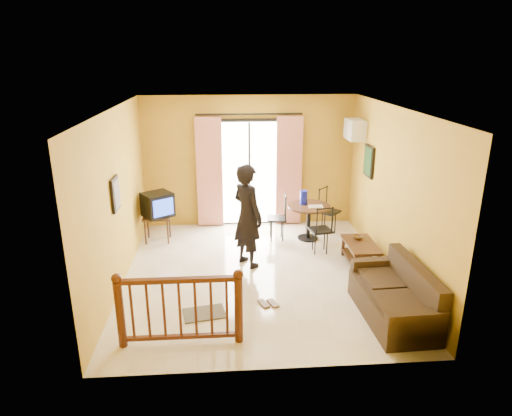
{
  "coord_description": "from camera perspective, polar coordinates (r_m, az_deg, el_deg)",
  "views": [
    {
      "loc": [
        -0.55,
        -7.04,
        3.59
      ],
      "look_at": [
        -0.02,
        0.2,
        1.13
      ],
      "focal_mm": 32.0,
      "sensor_mm": 36.0,
      "label": 1
    }
  ],
  "objects": [
    {
      "name": "water_jug",
      "position": [
        9.21,
        5.97,
        1.33
      ],
      "size": [
        0.15,
        0.15,
        0.28
      ],
      "primitive_type": "cylinder",
      "color": "#121AAD",
      "rests_on": "dining_table"
    },
    {
      "name": "room_shell",
      "position": [
        7.31,
        0.28,
        3.74
      ],
      "size": [
        5.0,
        5.0,
        5.0
      ],
      "color": "white",
      "rests_on": "ground"
    },
    {
      "name": "balcony_door",
      "position": [
        9.79,
        -0.83,
        4.49
      ],
      "size": [
        2.25,
        0.14,
        2.46
      ],
      "color": "black",
      "rests_on": "ground"
    },
    {
      "name": "dining_chairs",
      "position": [
        9.33,
        6.51,
        -4.06
      ],
      "size": [
        1.65,
        1.54,
        0.95
      ],
      "color": "black",
      "rests_on": "ground"
    },
    {
      "name": "sofa",
      "position": [
        6.87,
        17.18,
        -10.78
      ],
      "size": [
        0.86,
        1.74,
        0.82
      ],
      "rotation": [
        0.0,
        0.0,
        0.04
      ],
      "color": "#312213",
      "rests_on": "ground"
    },
    {
      "name": "doormat",
      "position": [
        6.85,
        -6.49,
        -12.94
      ],
      "size": [
        0.66,
        0.5,
        0.02
      ],
      "primitive_type": "cube",
      "rotation": [
        0.0,
        0.0,
        0.18
      ],
      "color": "#4E4A3E",
      "rests_on": "ground"
    },
    {
      "name": "botanical_print",
      "position": [
        9.0,
        13.9,
        5.71
      ],
      "size": [
        0.05,
        0.5,
        0.6
      ],
      "color": "black",
      "rests_on": "room_shell"
    },
    {
      "name": "television",
      "position": [
        9.2,
        -12.2,
        0.42
      ],
      "size": [
        0.71,
        0.69,
        0.48
      ],
      "rotation": [
        0.0,
        0.0,
        0.61
      ],
      "color": "black",
      "rests_on": "tv_table"
    },
    {
      "name": "standing_person",
      "position": [
        7.92,
        -1.07,
        -0.98
      ],
      "size": [
        0.75,
        0.8,
        1.84
      ],
      "primitive_type": "imported",
      "rotation": [
        0.0,
        0.0,
        2.2
      ],
      "color": "black",
      "rests_on": "ground"
    },
    {
      "name": "dining_table",
      "position": [
        9.23,
        6.62,
        -0.57
      ],
      "size": [
        0.86,
        0.86,
        0.71
      ],
      "color": "black",
      "rests_on": "ground"
    },
    {
      "name": "air_conditioner",
      "position": [
        9.48,
        12.23,
        9.55
      ],
      "size": [
        0.31,
        0.6,
        0.4
      ],
      "color": "white",
      "rests_on": "room_shell"
    },
    {
      "name": "serving_tray",
      "position": [
        9.1,
        7.46,
        0.19
      ],
      "size": [
        0.29,
        0.19,
        0.02
      ],
      "primitive_type": "cube",
      "rotation": [
        0.0,
        0.0,
        -0.03
      ],
      "color": "beige",
      "rests_on": "dining_table"
    },
    {
      "name": "coffee_table",
      "position": [
        8.36,
        12.93,
        -5.18
      ],
      "size": [
        0.51,
        0.92,
        0.41
      ],
      "color": "black",
      "rests_on": "ground"
    },
    {
      "name": "sandals",
      "position": [
        7.04,
        1.56,
        -11.84
      ],
      "size": [
        0.32,
        0.27,
        0.03
      ],
      "color": "#51371C",
      "rests_on": "ground"
    },
    {
      "name": "picture_left",
      "position": [
        7.33,
        -17.15,
        1.69
      ],
      "size": [
        0.05,
        0.42,
        0.52
      ],
      "color": "black",
      "rests_on": "room_shell"
    },
    {
      "name": "bowl",
      "position": [
        8.48,
        12.61,
        -3.6
      ],
      "size": [
        0.24,
        0.24,
        0.06
      ],
      "primitive_type": "imported",
      "rotation": [
        0.0,
        0.0,
        -0.37
      ],
      "color": "#51371C",
      "rests_on": "coffee_table"
    },
    {
      "name": "tv_table",
      "position": [
        9.31,
        -12.26,
        -1.42
      ],
      "size": [
        0.53,
        0.44,
        0.53
      ],
      "color": "black",
      "rests_on": "ground"
    },
    {
      "name": "ground",
      "position": [
        7.92,
        0.26,
        -8.24
      ],
      "size": [
        5.0,
        5.0,
        0.0
      ],
      "primitive_type": "plane",
      "color": "beige",
      "rests_on": "ground"
    },
    {
      "name": "stair_balustrade",
      "position": [
        5.99,
        -9.54,
        -11.91
      ],
      "size": [
        1.63,
        0.13,
        1.04
      ],
      "color": "#471E0F",
      "rests_on": "ground"
    }
  ]
}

